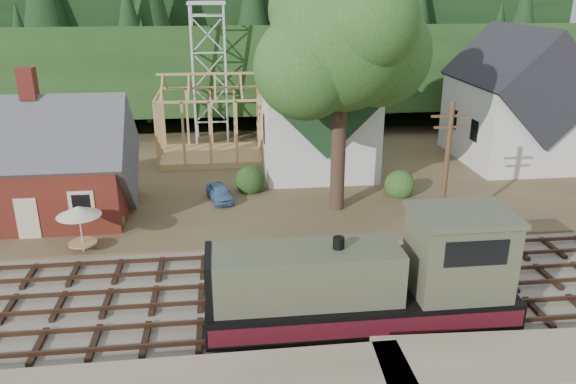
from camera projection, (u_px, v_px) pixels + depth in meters
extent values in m
plane|color=#384C1E|center=(336.00, 294.00, 26.41)|extent=(140.00, 140.00, 0.00)
cube|color=#726B5B|center=(336.00, 292.00, 26.39)|extent=(64.00, 11.00, 0.16)
cube|color=brown|center=(290.00, 173.00, 43.14)|extent=(64.00, 26.00, 0.30)
cube|color=#1E3F19|center=(266.00, 110.00, 65.57)|extent=(70.00, 28.96, 12.74)
cube|color=black|center=(257.00, 87.00, 80.48)|extent=(80.00, 20.00, 12.00)
cube|color=#581D14|center=(44.00, 186.00, 34.16)|extent=(10.00, 7.00, 3.80)
cube|color=#4C4C51|center=(39.00, 156.00, 33.50)|extent=(10.80, 7.41, 7.41)
cube|color=#581D14|center=(28.00, 84.00, 32.02)|extent=(0.90, 0.90, 1.80)
cube|color=beige|center=(27.00, 219.00, 31.12)|extent=(1.20, 0.06, 2.40)
cube|color=silver|center=(313.00, 123.00, 44.07)|extent=(8.00, 12.00, 6.40)
cube|color=#173419|center=(313.00, 82.00, 42.97)|extent=(8.40, 12.96, 8.40)
cube|color=silver|center=(328.00, 66.00, 36.68)|extent=(2.40, 2.40, 4.00)
cone|color=#173419|center=(329.00, 13.00, 35.54)|extent=(5.37, 5.37, 2.60)
cube|color=silver|center=(512.00, 121.00, 44.89)|extent=(8.00, 10.00, 6.40)
cube|color=black|center=(517.00, 81.00, 43.79)|extent=(8.40, 10.80, 8.40)
cube|color=tan|center=(212.00, 155.00, 46.08)|extent=(8.00, 6.00, 0.50)
cube|color=tan|center=(208.00, 74.00, 43.78)|extent=(8.00, 0.18, 0.18)
cube|color=silver|center=(193.00, 77.00, 48.23)|extent=(0.18, 0.18, 12.00)
cube|color=silver|center=(226.00, 76.00, 48.53)|extent=(0.18, 0.18, 12.00)
cube|color=silver|center=(194.00, 72.00, 50.84)|extent=(0.18, 0.18, 12.00)
cube|color=silver|center=(225.00, 72.00, 51.14)|extent=(0.18, 0.18, 12.00)
cube|color=silver|center=(206.00, 3.00, 47.62)|extent=(3.20, 3.20, 0.25)
cylinder|color=#38281E|center=(338.00, 148.00, 34.47)|extent=(0.90, 0.90, 8.00)
sphere|color=#295620|center=(342.00, 38.00, 32.23)|extent=(8.40, 8.40, 8.40)
sphere|color=#295620|center=(379.00, 54.00, 33.78)|extent=(6.40, 6.40, 6.40)
sphere|color=#295620|center=(306.00, 67.00, 31.76)|extent=(6.00, 6.00, 6.00)
cylinder|color=#4C331E|center=(446.00, 174.00, 30.65)|extent=(0.28, 0.28, 8.00)
cube|color=#4C331E|center=(452.00, 116.00, 29.54)|extent=(2.20, 0.12, 0.12)
cube|color=#4C331E|center=(450.00, 127.00, 29.75)|extent=(1.80, 0.12, 0.12)
cube|color=black|center=(360.00, 323.00, 23.55)|extent=(12.59, 2.62, 0.37)
cube|color=black|center=(361.00, 307.00, 23.29)|extent=(12.59, 3.04, 1.15)
cube|color=#4C4F39|center=(307.00, 275.00, 22.46)|extent=(7.55, 2.41, 2.20)
cube|color=#4C4F39|center=(459.00, 254.00, 22.95)|extent=(3.78, 2.94, 3.36)
cube|color=#4C4F39|center=(463.00, 214.00, 22.35)|extent=(3.99, 3.15, 0.21)
cube|color=black|center=(477.00, 254.00, 21.30)|extent=(2.52, 0.06, 1.05)
cube|color=#4B1019|center=(371.00, 329.00, 21.85)|extent=(12.59, 0.04, 0.73)
cube|color=#4B1019|center=(353.00, 289.00, 24.73)|extent=(12.59, 0.04, 0.73)
cylinder|color=black|center=(339.00, 246.00, 22.18)|extent=(0.46, 0.46, 0.73)
imported|color=#5786BB|center=(220.00, 193.00, 36.93)|extent=(2.06, 3.44, 1.10)
cylinder|color=silver|center=(81.00, 231.00, 29.65)|extent=(0.10, 0.10, 2.31)
cylinder|color=tan|center=(83.00, 243.00, 29.89)|extent=(1.47, 1.47, 0.08)
cone|color=beige|center=(78.00, 211.00, 29.26)|extent=(2.31, 2.31, 0.52)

